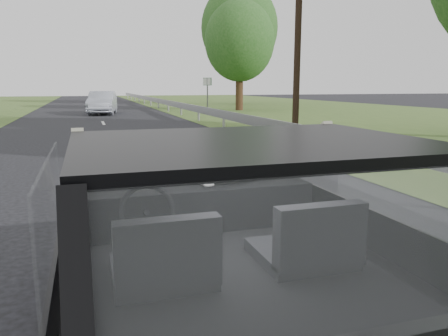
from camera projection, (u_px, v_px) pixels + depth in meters
subject_car at (224, 253)px, 2.56m from camera, size 1.80×4.00×1.45m
dashboard at (198, 205)px, 3.13m from camera, size 1.58×0.45×0.30m
driver_seat at (164, 253)px, 2.15m from camera, size 0.50×0.72×0.42m
passenger_seat at (310, 237)px, 2.38m from camera, size 0.50×0.72×0.42m
steering_wheel at (147, 211)px, 2.72m from camera, size 0.36×0.36×0.04m
cat at (230, 173)px, 3.12m from camera, size 0.53×0.28×0.23m
guardrail at (260, 122)px, 13.23m from camera, size 0.05×90.00×0.32m
other_car at (102, 103)px, 25.74m from camera, size 2.14×4.24×1.33m
highway_sign at (207, 94)px, 30.30m from camera, size 0.44×0.83×2.19m
utility_pole at (298, 23)px, 17.18m from camera, size 0.31×0.31×8.15m
tree_2 at (240, 57)px, 28.97m from camera, size 5.96×5.96×7.01m
tree_3 at (239, 46)px, 38.00m from camera, size 8.15×8.15×10.04m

